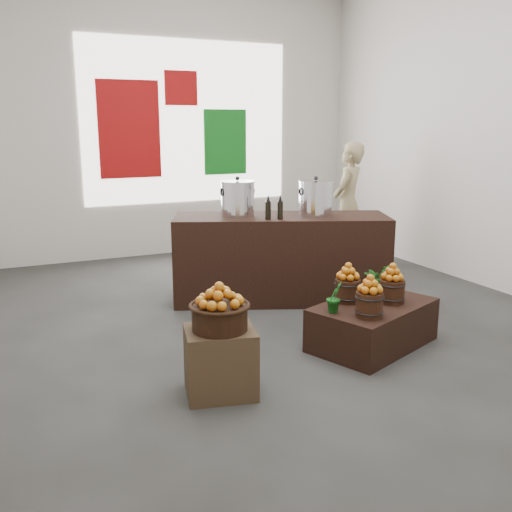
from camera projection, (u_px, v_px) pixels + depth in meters
name	position (u px, v px, depth m)	size (l,w,h in m)	color
ground	(270.00, 320.00, 5.90)	(7.00, 7.00, 0.00)	#363633
back_wall	(168.00, 122.00, 8.54)	(6.00, 0.04, 4.00)	beige
back_opening	(188.00, 122.00, 8.64)	(3.20, 0.02, 2.40)	white
deco_red_left	(129.00, 129.00, 8.29)	(0.90, 0.04, 1.40)	maroon
deco_green_right	(225.00, 142.00, 8.95)	(0.70, 0.04, 1.00)	#0F6518
deco_red_upper	(181.00, 88.00, 8.48)	(0.50, 0.04, 0.50)	maroon
crate	(220.00, 362.00, 4.25)	(0.51, 0.42, 0.51)	brown
wicker_basket	(220.00, 318.00, 4.17)	(0.41, 0.41, 0.19)	black
apples_in_basket	(219.00, 294.00, 4.13)	(0.32, 0.32, 0.17)	#991304
display_table	(373.00, 325.00, 5.20)	(1.15, 0.71, 0.40)	black
apple_bucket_front_left	(369.00, 305.00, 4.79)	(0.23, 0.23, 0.21)	#341B0E
apples_in_bucket_front_left	(370.00, 284.00, 4.75)	(0.17, 0.17, 0.15)	#991304
apple_bucket_front_right	(392.00, 291.00, 5.17)	(0.23, 0.23, 0.21)	#341B0E
apples_in_bucket_front_right	(393.00, 272.00, 5.13)	(0.17, 0.17, 0.15)	#991304
apple_bucket_rear	(347.00, 291.00, 5.19)	(0.23, 0.23, 0.21)	#341B0E
apples_in_bucket_rear	(348.00, 271.00, 5.15)	(0.17, 0.17, 0.15)	#991304
herb_garnish_right	(376.00, 278.00, 5.47)	(0.25, 0.22, 0.28)	#125614
herb_garnish_left	(335.00, 297.00, 4.90)	(0.15, 0.12, 0.27)	#125614
counter	(281.00, 258.00, 6.50)	(2.39, 0.76, 0.98)	black
stock_pot_left	(238.00, 200.00, 6.33)	(0.37, 0.37, 0.37)	silver
stock_pot_center	(315.00, 199.00, 6.36)	(0.37, 0.37, 0.37)	silver
oil_cruets	(283.00, 207.00, 6.12)	(0.17, 0.07, 0.27)	black
shopper	(348.00, 204.00, 8.15)	(0.63, 0.42, 1.74)	#97855C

